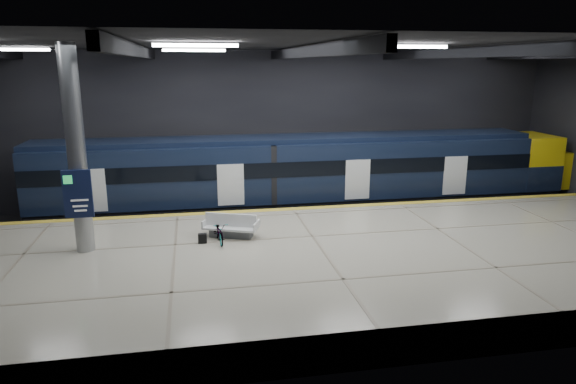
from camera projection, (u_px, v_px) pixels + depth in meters
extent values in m
plane|color=black|center=(306.00, 254.00, 20.30)|extent=(30.00, 30.00, 0.00)
cube|color=black|center=(274.00, 129.00, 26.96)|extent=(30.00, 0.10, 8.00)
cube|color=black|center=(384.00, 214.00, 11.70)|extent=(30.00, 0.10, 8.00)
cube|color=black|center=(308.00, 44.00, 18.36)|extent=(30.00, 16.00, 0.10)
cube|color=black|center=(135.00, 51.00, 17.35)|extent=(0.25, 16.00, 0.40)
cube|color=black|center=(308.00, 52.00, 18.42)|extent=(0.25, 16.00, 0.40)
cube|color=black|center=(462.00, 52.00, 19.48)|extent=(0.25, 16.00, 0.40)
cube|color=white|center=(196.00, 45.00, 15.77)|extent=(2.60, 0.18, 0.10)
cube|color=white|center=(410.00, 47.00, 17.01)|extent=(2.60, 0.18, 0.10)
cube|color=white|center=(14.00, 49.00, 20.25)|extent=(2.60, 0.18, 0.10)
cube|color=white|center=(194.00, 50.00, 21.49)|extent=(2.60, 0.18, 0.10)
cube|color=white|center=(354.00, 51.00, 22.73)|extent=(2.60, 0.18, 0.10)
cube|color=white|center=(498.00, 52.00, 23.97)|extent=(2.60, 0.18, 0.10)
cube|color=#B9B19D|center=(322.00, 265.00, 17.78)|extent=(30.00, 11.00, 1.10)
cube|color=yellow|center=(293.00, 209.00, 22.65)|extent=(30.00, 0.40, 0.01)
cube|color=gray|center=(285.00, 218.00, 24.84)|extent=(30.00, 0.08, 0.16)
cube|color=gray|center=(280.00, 210.00, 26.21)|extent=(30.00, 0.08, 0.16)
cube|color=black|center=(290.00, 204.00, 25.48)|extent=(24.00, 2.58, 0.80)
cube|color=black|center=(290.00, 169.00, 25.04)|extent=(24.00, 2.80, 2.75)
cube|color=black|center=(290.00, 139.00, 24.68)|extent=(24.00, 2.30, 0.24)
cube|color=black|center=(296.00, 169.00, 23.63)|extent=(24.00, 0.04, 0.70)
cube|color=white|center=(357.00, 180.00, 24.31)|extent=(1.20, 0.05, 1.90)
cube|color=yellow|center=(529.00, 160.00, 27.35)|extent=(2.00, 2.80, 2.75)
ellipsoid|color=yellow|center=(571.00, 167.00, 27.93)|extent=(3.60, 2.52, 1.90)
cube|color=black|center=(534.00, 157.00, 27.36)|extent=(1.60, 2.38, 0.80)
cube|color=#595B60|center=(231.00, 233.00, 18.98)|extent=(1.63, 1.03, 0.29)
cube|color=silver|center=(231.00, 227.00, 18.92)|extent=(2.12, 1.50, 0.08)
cube|color=silver|center=(231.00, 220.00, 18.85)|extent=(1.84, 0.80, 0.49)
cube|color=silver|center=(206.00, 223.00, 19.08)|extent=(0.36, 0.79, 0.29)
cube|color=silver|center=(257.00, 226.00, 18.71)|extent=(0.36, 0.79, 0.29)
imported|color=#99999E|center=(219.00, 232.00, 18.35)|extent=(0.67, 1.51, 0.77)
cube|color=black|center=(203.00, 238.00, 18.30)|extent=(0.31, 0.20, 0.35)
cylinder|color=#9EA0A5|center=(76.00, 151.00, 16.82)|extent=(0.60, 0.60, 6.90)
cube|color=#0F183A|center=(78.00, 194.00, 16.75)|extent=(0.90, 0.12, 1.60)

